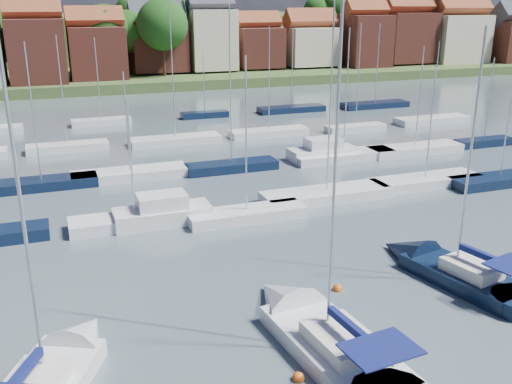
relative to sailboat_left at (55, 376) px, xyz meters
name	(u,v)px	position (x,y,z in m)	size (l,w,h in m)	color
ground	(176,152)	(13.17, 36.66, -0.36)	(260.00, 260.00, 0.00)	#45555D
sailboat_left	(55,376)	(0.00, 0.00, 0.00)	(7.43, 11.18, 14.99)	silver
sailboat_centre	(314,331)	(11.77, -0.51, -0.01)	(4.74, 13.32, 17.64)	silver
sailboat_navy	(444,270)	(21.84, 2.79, 0.00)	(5.34, 11.48, 15.41)	black
buoy_c	(298,380)	(9.74, -3.28, -0.36)	(0.52, 0.52, 0.52)	#D85914
buoy_e	(338,290)	(15.06, 3.27, -0.36)	(0.55, 0.55, 0.55)	#D85914
marina_field	(205,158)	(15.08, 31.81, 0.08)	(79.62, 41.41, 15.93)	silver
far_shore_town	(105,46)	(15.40, 129.33, 4.25)	(212.46, 90.00, 22.27)	#49592C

